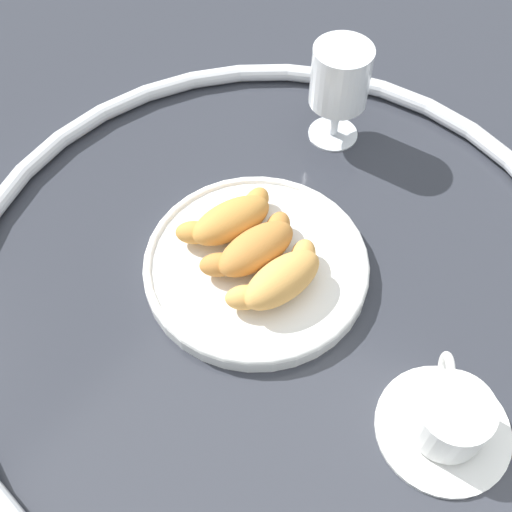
# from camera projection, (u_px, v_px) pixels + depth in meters

# --- Properties ---
(ground_plane) EXTENTS (2.20, 2.20, 0.00)m
(ground_plane) POSITION_uv_depth(u_px,v_px,m) (274.00, 282.00, 0.74)
(ground_plane) COLOR #2D3038
(table_chrome_rim) EXTENTS (0.75, 0.75, 0.02)m
(table_chrome_rim) POSITION_uv_depth(u_px,v_px,m) (275.00, 276.00, 0.73)
(table_chrome_rim) COLOR silver
(table_chrome_rim) RESTS_ON ground_plane
(pastry_plate) EXTENTS (0.26, 0.26, 0.02)m
(pastry_plate) POSITION_uv_depth(u_px,v_px,m) (256.00, 265.00, 0.74)
(pastry_plate) COLOR white
(pastry_plate) RESTS_ON ground_plane
(croissant_large) EXTENTS (0.13, 0.08, 0.04)m
(croissant_large) POSITION_uv_depth(u_px,v_px,m) (280.00, 279.00, 0.69)
(croissant_large) COLOR #D6994C
(croissant_large) RESTS_ON pastry_plate
(croissant_small) EXTENTS (0.13, 0.08, 0.04)m
(croissant_small) POSITION_uv_depth(u_px,v_px,m) (254.00, 248.00, 0.71)
(croissant_small) COLOR #BC7A38
(croissant_small) RESTS_ON pastry_plate
(croissant_extra) EXTENTS (0.13, 0.09, 0.04)m
(croissant_extra) POSITION_uv_depth(u_px,v_px,m) (230.00, 219.00, 0.74)
(croissant_extra) COLOR #CC893D
(croissant_extra) RESTS_ON pastry_plate
(coffee_cup_near) EXTENTS (0.14, 0.14, 0.06)m
(coffee_cup_near) POSITION_uv_depth(u_px,v_px,m) (448.00, 419.00, 0.62)
(coffee_cup_near) COLOR white
(coffee_cup_near) RESTS_ON ground_plane
(juice_glass_left) EXTENTS (0.08, 0.08, 0.14)m
(juice_glass_left) POSITION_uv_depth(u_px,v_px,m) (340.00, 81.00, 0.80)
(juice_glass_left) COLOR white
(juice_glass_left) RESTS_ON ground_plane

